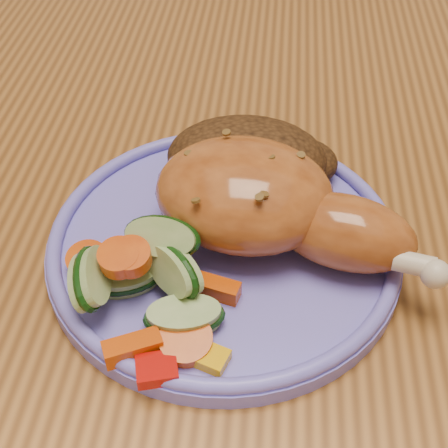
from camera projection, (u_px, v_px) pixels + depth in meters
The scene contains 7 objects.
dining_table at pixel (274, 251), 0.55m from camera, with size 0.90×1.40×0.75m.
chair_far at pixel (281, 61), 1.11m from camera, with size 0.42×0.42×0.91m.
plate at pixel (224, 246), 0.43m from camera, with size 0.24×0.24×0.01m, color #6C65D9.
plate_rim at pixel (224, 235), 0.42m from camera, with size 0.24×0.24×0.01m, color #6C65D9.
chicken_leg at pixel (268, 203), 0.41m from camera, with size 0.19×0.12×0.06m.
rice_pilaf at pixel (250, 161), 0.45m from camera, with size 0.13×0.08×0.05m.
vegetable_pile at pixel (147, 282), 0.37m from camera, with size 0.11×0.11×0.05m.
Camera 1 is at (-0.01, -0.37, 1.07)m, focal length 50.00 mm.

